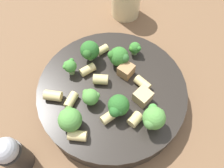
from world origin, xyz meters
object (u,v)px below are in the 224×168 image
(broccoli_floret_4, at_px, (70,66))
(broccoli_floret_6, at_px, (118,106))
(chicken_chunk_1, at_px, (143,97))
(broccoli_floret_7, at_px, (91,97))
(rigatoni_3, at_px, (102,50))
(broccoli_floret_1, at_px, (70,119))
(broccoli_floret_2, at_px, (135,48))
(pasta_bowl, at_px, (112,92))
(rigatoni_2, at_px, (107,118))
(pepper_shaker, at_px, (13,155))
(rigatoni_7, at_px, (135,119))
(rigatoni_4, at_px, (143,83))
(broccoli_floret_3, at_px, (90,50))
(rigatoni_6, at_px, (53,96))
(rigatoni_5, at_px, (77,136))
(chicken_chunk_0, at_px, (126,70))
(rigatoni_8, at_px, (88,70))
(rigatoni_1, at_px, (101,79))
(broccoli_floret_5, at_px, (154,118))
(broccoli_floret_0, at_px, (119,57))

(broccoli_floret_4, height_order, broccoli_floret_6, broccoli_floret_6)
(chicken_chunk_1, bearing_deg, broccoli_floret_7, 44.18)
(rigatoni_3, distance_m, chicken_chunk_1, 0.13)
(broccoli_floret_1, bearing_deg, broccoli_floret_2, -84.61)
(pasta_bowl, relative_size, broccoli_floret_7, 8.40)
(broccoli_floret_7, xyz_separation_m, chicken_chunk_1, (-0.06, -0.06, -0.01))
(rigatoni_2, xyz_separation_m, pepper_shaker, (0.07, 0.13, -0.00))
(rigatoni_7, bearing_deg, rigatoni_4, -62.60)
(pasta_bowl, height_order, rigatoni_3, rigatoni_3)
(broccoli_floret_7, bearing_deg, broccoli_floret_3, -45.11)
(rigatoni_3, bearing_deg, rigatoni_6, 93.03)
(broccoli_floret_3, height_order, rigatoni_6, broccoli_floret_3)
(rigatoni_5, bearing_deg, chicken_chunk_0, -81.78)
(rigatoni_7, bearing_deg, rigatoni_8, -8.64)
(rigatoni_1, height_order, chicken_chunk_1, chicken_chunk_1)
(chicken_chunk_1, bearing_deg, rigatoni_6, 40.39)
(rigatoni_2, bearing_deg, broccoli_floret_5, -145.50)
(broccoli_floret_2, xyz_separation_m, broccoli_floret_6, (-0.06, 0.12, 0.01))
(pasta_bowl, distance_m, broccoli_floret_7, 0.06)
(rigatoni_1, height_order, rigatoni_3, rigatoni_1)
(broccoli_floret_3, xyz_separation_m, broccoli_floret_4, (0.01, 0.05, -0.01))
(broccoli_floret_6, bearing_deg, rigatoni_3, -35.94)
(rigatoni_2, height_order, rigatoni_4, same)
(rigatoni_3, xyz_separation_m, rigatoni_8, (-0.01, 0.05, 0.00))
(broccoli_floret_7, distance_m, rigatoni_5, 0.06)
(broccoli_floret_3, bearing_deg, rigatoni_4, -170.43)
(broccoli_floret_3, height_order, broccoli_floret_7, broccoli_floret_3)
(pasta_bowl, distance_m, rigatoni_3, 0.08)
(rigatoni_1, xyz_separation_m, rigatoni_3, (0.04, -0.05, -0.00))
(broccoli_floret_3, bearing_deg, broccoli_floret_4, 82.75)
(broccoli_floret_6, bearing_deg, broccoli_floret_1, 57.93)
(rigatoni_6, bearing_deg, rigatoni_5, 165.65)
(broccoli_floret_5, bearing_deg, broccoli_floret_0, -26.07)
(pasta_bowl, bearing_deg, broccoli_floret_6, 142.85)
(broccoli_floret_0, relative_size, rigatoni_6, 1.33)
(rigatoni_4, relative_size, rigatoni_7, 1.35)
(broccoli_floret_3, xyz_separation_m, rigatoni_8, (-0.02, 0.02, -0.02))
(broccoli_floret_7, height_order, chicken_chunk_0, broccoli_floret_7)
(broccoli_floret_1, distance_m, rigatoni_4, 0.14)
(broccoli_floret_1, xyz_separation_m, chicken_chunk_0, (-0.00, -0.13, -0.01))
(rigatoni_2, xyz_separation_m, rigatoni_3, (0.10, -0.10, -0.00))
(rigatoni_4, distance_m, rigatoni_6, 0.15)
(broccoli_floret_0, relative_size, rigatoni_1, 1.49)
(rigatoni_7, height_order, rigatoni_8, rigatoni_7)
(broccoli_floret_2, distance_m, rigatoni_4, 0.07)
(broccoli_floret_7, xyz_separation_m, pepper_shaker, (0.02, 0.14, -0.01))
(broccoli_floret_6, relative_size, pepper_shaker, 0.44)
(broccoli_floret_4, distance_m, rigatoni_8, 0.03)
(pasta_bowl, relative_size, rigatoni_6, 9.15)
(broccoli_floret_1, relative_size, broccoli_floret_6, 1.05)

